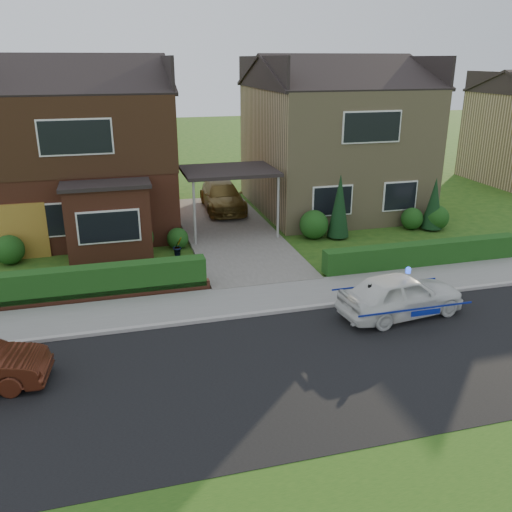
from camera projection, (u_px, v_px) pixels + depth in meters
name	position (u px, v px, depth m)	size (l,w,h in m)	color
ground	(328.00, 365.00, 13.20)	(120.00, 120.00, 0.00)	#1E4913
road	(328.00, 365.00, 13.20)	(60.00, 6.00, 0.02)	black
kerb	(289.00, 310.00, 15.95)	(60.00, 0.16, 0.12)	#9E9993
sidewalk	(278.00, 296.00, 16.90)	(60.00, 2.00, 0.10)	slate
driveway	(230.00, 232.00, 23.16)	(3.80, 12.00, 0.12)	#666059
house_left	(81.00, 139.00, 23.08)	(7.50, 9.53, 7.25)	brown
house_right	(333.00, 133.00, 26.06)	(7.50, 8.06, 7.25)	tan
carport_link	(229.00, 172.00, 22.22)	(3.80, 3.00, 2.77)	black
garage_door	(16.00, 232.00, 19.85)	(2.20, 0.10, 2.10)	olive
dwarf_wall	(85.00, 297.00, 16.52)	(7.70, 0.25, 0.36)	brown
hedge_left	(86.00, 301.00, 16.72)	(7.50, 0.55, 0.90)	#153611
hedge_right	(421.00, 266.00, 19.48)	(7.50, 0.55, 0.80)	#153611
shrub_left_far	(9.00, 250.00, 19.54)	(1.08, 1.08, 1.08)	#153611
shrub_left_mid	(136.00, 238.00, 20.43)	(1.32, 1.32, 1.32)	#153611
shrub_left_near	(178.00, 238.00, 21.17)	(0.84, 0.84, 0.84)	#153611
shrub_right_near	(314.00, 225.00, 22.31)	(1.20, 1.20, 1.20)	#153611
shrub_right_mid	(412.00, 219.00, 23.57)	(0.96, 0.96, 0.96)	#153611
shrub_right_far	(436.00, 217.00, 23.52)	(1.08, 1.08, 1.08)	#153611
conifer_a	(339.00, 208.00, 22.13)	(0.90, 0.90, 2.60)	black
conifer_b	(434.00, 205.00, 23.28)	(0.90, 0.90, 2.20)	black
police_car	(401.00, 295.00, 15.57)	(3.43, 3.89, 1.44)	silver
driveway_car	(222.00, 196.00, 26.19)	(1.81, 4.45, 1.29)	brown
potted_plant_a	(79.00, 282.00, 17.03)	(0.45, 0.31, 0.86)	gray
potted_plant_b	(178.00, 247.00, 20.44)	(0.39, 0.31, 0.71)	gray
potted_plant_c	(188.00, 270.00, 18.03)	(0.46, 0.46, 0.82)	gray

